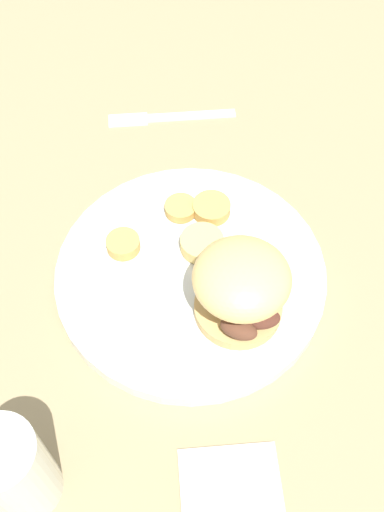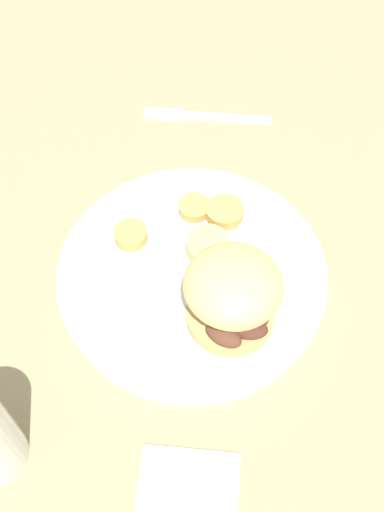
# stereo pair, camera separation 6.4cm
# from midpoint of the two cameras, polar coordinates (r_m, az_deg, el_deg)

# --- Properties ---
(ground_plane) EXTENTS (4.00, 4.00, 0.00)m
(ground_plane) POSITION_cam_midpoint_polar(r_m,az_deg,el_deg) (0.68, -2.69, -2.37)
(ground_plane) COLOR #937F5B
(dinner_plate) EXTENTS (0.30, 0.30, 0.02)m
(dinner_plate) POSITION_cam_midpoint_polar(r_m,az_deg,el_deg) (0.67, -2.73, -1.85)
(dinner_plate) COLOR silver
(dinner_plate) RESTS_ON ground_plane
(sandwich) EXTENTS (0.10, 0.10, 0.09)m
(sandwich) POSITION_cam_midpoint_polar(r_m,az_deg,el_deg) (0.59, 1.86, -3.20)
(sandwich) COLOR tan
(sandwich) RESTS_ON dinner_plate
(potato_round_0) EXTENTS (0.05, 0.05, 0.02)m
(potato_round_0) POSITION_cam_midpoint_polar(r_m,az_deg,el_deg) (0.67, -1.64, 1.01)
(potato_round_0) COLOR #DBB766
(potato_round_0) RESTS_ON dinner_plate
(potato_round_1) EXTENTS (0.04, 0.04, 0.01)m
(potato_round_1) POSITION_cam_midpoint_polar(r_m,az_deg,el_deg) (0.70, -0.62, 4.41)
(potato_round_1) COLOR tan
(potato_round_1) RESTS_ON dinner_plate
(potato_round_2) EXTENTS (0.04, 0.04, 0.01)m
(potato_round_2) POSITION_cam_midpoint_polar(r_m,az_deg,el_deg) (0.68, -9.14, 0.95)
(potato_round_2) COLOR tan
(potato_round_2) RESTS_ON dinner_plate
(potato_round_3) EXTENTS (0.04, 0.04, 0.01)m
(potato_round_3) POSITION_cam_midpoint_polar(r_m,az_deg,el_deg) (0.71, -3.56, 4.40)
(potato_round_3) COLOR tan
(potato_round_3) RESTS_ON dinner_plate
(fork) EXTENTS (0.03, 0.18, 0.00)m
(fork) POSITION_cam_midpoint_polar(r_m,az_deg,el_deg) (0.85, -4.12, 12.96)
(fork) COLOR silver
(fork) RESTS_ON ground_plane
(drinking_glass) EXTENTS (0.06, 0.06, 0.12)m
(drinking_glass) POSITION_cam_midpoint_polar(r_m,az_deg,el_deg) (0.57, -19.81, -18.98)
(drinking_glass) COLOR silver
(drinking_glass) RESTS_ON ground_plane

